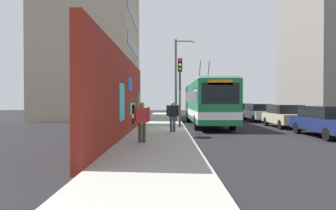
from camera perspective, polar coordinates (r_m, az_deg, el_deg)
ground_plane at (r=18.13m, az=3.56°, el=-5.04°), size 80.00×80.00×0.00m
sidewalk_slab at (r=18.10m, az=-1.52°, el=-4.81°), size 48.00×3.20×0.15m
graffiti_wall at (r=14.60m, az=-8.77°, el=1.58°), size 14.81×0.32×4.10m
building_far_left at (r=32.96m, az=-14.63°, el=13.94°), size 11.88×8.86×18.70m
city_bus at (r=22.07m, az=7.60°, el=0.70°), size 11.53×2.54×5.03m
parked_car_navy at (r=16.96m, az=28.65°, el=-2.71°), size 4.75×1.83×1.58m
parked_car_champagne at (r=21.72m, az=21.97°, el=-1.92°), size 4.25×1.88×1.58m
parked_car_white at (r=27.35m, az=17.27°, el=-1.34°), size 4.84×1.90×1.58m
parked_car_red at (r=32.53m, az=14.45°, el=-1.00°), size 4.54×1.78×1.58m
pedestrian_at_curb at (r=15.97m, az=0.91°, el=-1.73°), size 0.23×0.67×1.68m
pedestrian_near_wall at (r=11.91m, az=-5.20°, el=-2.74°), size 0.22×0.74×1.64m
traffic_light at (r=18.88m, az=2.35°, el=4.71°), size 0.49×0.28×4.46m
street_lamp at (r=24.83m, az=1.97°, el=6.02°), size 0.44×1.70×6.92m
curbside_puddle at (r=14.77m, az=6.74°, el=-6.37°), size 1.00×1.00×0.00m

